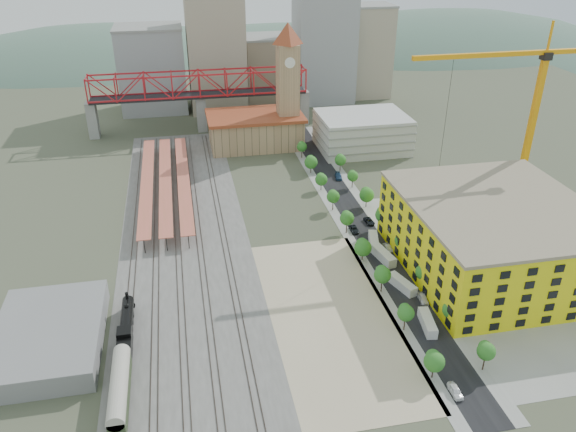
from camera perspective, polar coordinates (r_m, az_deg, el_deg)
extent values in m
plane|color=#474C38|center=(158.57, 2.81, -2.96)|extent=(400.00, 400.00, 0.00)
cube|color=#605E59|center=(169.98, -10.50, -1.17)|extent=(36.00, 165.00, 0.06)
cube|color=tan|center=(132.52, 4.40, -9.97)|extent=(28.00, 67.00, 0.06)
cube|color=black|center=(175.15, 6.72, 0.05)|extent=(12.00, 170.00, 0.06)
cube|color=gray|center=(173.65, 4.99, -0.12)|extent=(3.00, 170.00, 0.04)
cube|color=gray|center=(176.81, 8.42, 0.21)|extent=(3.00, 170.00, 0.04)
cube|color=gray|center=(159.28, 20.58, -4.75)|extent=(50.00, 90.00, 0.06)
cube|color=#382B23|center=(170.71, -15.43, -1.58)|extent=(0.12, 160.00, 0.18)
cube|color=#382B23|center=(170.57, -14.95, -1.53)|extent=(0.12, 160.00, 0.18)
cube|color=#382B23|center=(170.23, -13.43, -1.40)|extent=(0.12, 160.00, 0.18)
cube|color=#382B23|center=(170.15, -12.95, -1.35)|extent=(0.12, 160.00, 0.18)
cube|color=#382B23|center=(169.97, -11.42, -1.21)|extent=(0.12, 160.00, 0.18)
cube|color=#382B23|center=(169.94, -10.94, -1.17)|extent=(0.12, 160.00, 0.18)
cube|color=#382B23|center=(169.92, -9.40, -1.03)|extent=(0.12, 160.00, 0.18)
cube|color=#382B23|center=(169.94, -8.92, -0.98)|extent=(0.12, 160.00, 0.18)
cube|color=#382B23|center=(170.13, -7.06, -0.81)|extent=(0.12, 160.00, 0.18)
cube|color=#382B23|center=(170.21, -6.57, -0.77)|extent=(0.12, 160.00, 0.18)
cube|color=#D76153|center=(193.39, -14.14, 3.45)|extent=(4.00, 80.00, 0.25)
cylinder|color=black|center=(194.20, -14.07, 2.91)|extent=(0.24, 0.24, 4.00)
cube|color=#D76153|center=(193.09, -12.37, 3.61)|extent=(4.00, 80.00, 0.25)
cylinder|color=black|center=(193.90, -12.31, 3.08)|extent=(0.24, 0.24, 4.00)
cube|color=#D76153|center=(192.97, -10.59, 3.78)|extent=(4.00, 80.00, 0.25)
cylinder|color=black|center=(193.78, -10.54, 3.24)|extent=(0.24, 0.24, 4.00)
cube|color=tan|center=(228.59, -3.35, 8.59)|extent=(36.00, 22.00, 12.00)
cube|color=#933C20|center=(226.54, -3.40, 10.14)|extent=(38.00, 24.00, 1.20)
cube|color=tan|center=(224.56, -0.02, 12.03)|extent=(8.00, 8.00, 40.00)
pyramid|color=#933C20|center=(218.62, -0.02, 19.11)|extent=(12.00, 12.00, 8.00)
cylinder|color=white|center=(217.24, 0.20, 15.30)|extent=(4.00, 0.30, 4.00)
cube|color=silver|center=(226.26, 7.53, 8.46)|extent=(34.00, 26.00, 14.00)
cube|color=gray|center=(250.64, -19.22, 9.20)|extent=(4.00, 6.00, 15.00)
cube|color=gray|center=(253.95, 1.56, 10.96)|extent=(4.00, 6.00, 15.00)
cube|color=gray|center=(248.26, -8.79, 10.25)|extent=(4.00, 6.00, 15.00)
cube|color=black|center=(246.01, -8.93, 12.02)|extent=(90.00, 9.00, 1.00)
cube|color=yellow|center=(153.40, 20.17, -2.07)|extent=(44.00, 50.00, 18.00)
cube|color=gray|center=(149.22, 20.75, 1.07)|extent=(44.60, 50.60, 0.80)
cube|color=gray|center=(132.52, -23.14, -11.20)|extent=(22.00, 32.00, 5.00)
cube|color=#9EA0A3|center=(279.13, -13.64, 14.21)|extent=(30.00, 25.00, 38.00)
cube|color=#B2A58C|center=(273.23, -7.31, 15.97)|extent=(26.00, 22.00, 52.00)
cube|color=gray|center=(293.24, -1.99, 14.77)|extent=(24.00, 24.00, 30.00)
cube|color=#9EA0A3|center=(285.97, 3.70, 17.47)|extent=(28.00, 22.00, 60.00)
cube|color=#B2A58C|center=(299.08, 8.03, 16.16)|extent=(22.00, 20.00, 44.00)
cube|color=brown|center=(301.49, -5.03, 14.66)|extent=(20.00, 20.00, 26.00)
ellipsoid|color=#4C6B59|center=(421.80, -16.85, 5.88)|extent=(396.00, 216.00, 180.00)
ellipsoid|color=#4C6B59|center=(434.82, -0.52, 4.35)|extent=(484.00, 264.00, 220.00)
ellipsoid|color=#4C6B59|center=(462.78, 14.36, 7.87)|extent=(418.00, 228.00, 190.00)
cylinder|color=black|center=(132.35, -16.06, -9.83)|extent=(2.69, 12.92, 2.69)
cube|color=black|center=(126.71, -16.24, -11.66)|extent=(3.01, 3.23, 3.44)
cylinder|color=black|center=(135.57, -16.05, -7.81)|extent=(0.75, 0.75, 1.72)
sphere|color=black|center=(133.26, -16.09, -8.79)|extent=(1.08, 1.08, 1.08)
cone|color=black|center=(139.17, -15.82, -8.54)|extent=(2.80, 1.72, 2.80)
cube|color=black|center=(123.40, -16.33, -13.30)|extent=(3.01, 6.46, 3.01)
cube|color=#2D3B20|center=(114.87, -16.68, -16.75)|extent=(3.12, 19.37, 3.44)
cylinder|color=#ADA899|center=(113.63, -16.81, -16.09)|extent=(3.34, 19.37, 3.34)
cube|color=#FFA110|center=(182.71, 23.24, 7.14)|extent=(1.67, 1.67, 46.85)
cube|color=black|center=(176.53, 24.75, 14.55)|extent=(2.60, 2.60, 2.08)
cube|color=#FFA110|center=(165.66, 19.05, 15.19)|extent=(39.57, 1.56, 1.25)
cube|color=#FFA110|center=(180.03, 26.49, 14.76)|extent=(12.50, 1.35, 1.25)
cube|color=#FFA110|center=(175.63, 25.10, 16.19)|extent=(0.52, 0.52, 8.33)
cube|color=silver|center=(131.68, 13.98, -10.49)|extent=(3.65, 9.08, 2.42)
cube|color=silver|center=(142.82, 11.50, -6.81)|extent=(5.01, 9.21, 2.44)
cube|color=silver|center=(153.25, 9.65, -3.98)|extent=(4.31, 9.97, 2.65)
cube|color=silver|center=(159.55, 8.69, -2.56)|extent=(4.56, 9.30, 2.46)
imported|color=white|center=(117.67, 16.63, -16.67)|extent=(1.90, 4.57, 1.55)
imported|color=gray|center=(147.69, 9.36, -5.59)|extent=(1.54, 4.03, 1.31)
imported|color=black|center=(165.97, 6.73, -1.37)|extent=(2.29, 4.86, 1.34)
imported|color=navy|center=(172.57, 5.95, -0.12)|extent=(2.02, 4.58, 1.31)
imported|color=silver|center=(139.67, 13.56, -8.16)|extent=(2.36, 4.83, 1.59)
imported|color=#ADAEB3|center=(158.17, 10.09, -3.20)|extent=(1.78, 4.32, 1.39)
imported|color=black|center=(171.05, 8.25, -0.53)|extent=(2.57, 4.96, 1.33)
imported|color=navy|center=(200.02, 5.14, 4.04)|extent=(3.12, 5.81, 1.60)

